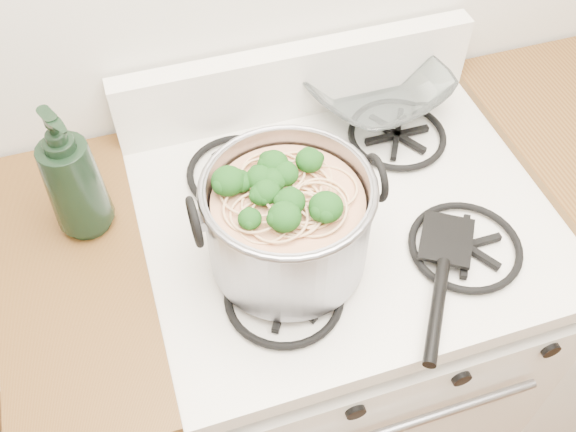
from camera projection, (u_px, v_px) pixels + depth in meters
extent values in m
cube|color=white|center=(332.00, 338.00, 1.60)|extent=(0.76, 0.65, 0.81)
cube|color=white|center=(345.00, 218.00, 1.23)|extent=(0.76, 0.65, 0.04)
cube|color=black|center=(346.00, 207.00, 1.20)|extent=(0.60, 0.56, 0.02)
cylinder|color=black|center=(354.00, 407.00, 1.09)|extent=(0.04, 0.03, 0.04)
cylinder|color=black|center=(459.00, 374.00, 1.13)|extent=(0.04, 0.03, 0.04)
cylinder|color=black|center=(548.00, 346.00, 1.17)|extent=(0.04, 0.03, 0.04)
cube|color=silver|center=(127.00, 390.00, 1.47)|extent=(0.25, 0.65, 0.88)
cube|color=#4F2E13|center=(75.00, 279.00, 1.12)|extent=(0.25, 0.65, 0.04)
cylinder|color=gray|center=(288.00, 223.00, 1.05)|extent=(0.27, 0.27, 0.18)
torus|color=gray|center=(288.00, 188.00, 0.98)|extent=(0.28, 0.28, 0.01)
torus|color=black|center=(195.00, 222.00, 0.97)|extent=(0.01, 0.08, 0.08)
torus|color=black|center=(376.00, 178.00, 1.03)|extent=(0.01, 0.08, 0.08)
cylinder|color=tan|center=(288.00, 229.00, 1.06)|extent=(0.24, 0.24, 0.15)
sphere|color=#144111|center=(288.00, 192.00, 0.99)|extent=(0.04, 0.04, 0.04)
sphere|color=#144111|center=(288.00, 192.00, 0.99)|extent=(0.04, 0.04, 0.04)
sphere|color=#144111|center=(288.00, 192.00, 0.99)|extent=(0.04, 0.04, 0.04)
sphere|color=#144111|center=(288.00, 192.00, 0.99)|extent=(0.04, 0.04, 0.04)
sphere|color=#144111|center=(288.00, 192.00, 0.99)|extent=(0.04, 0.04, 0.04)
sphere|color=#144111|center=(288.00, 192.00, 0.99)|extent=(0.04, 0.04, 0.04)
sphere|color=#144111|center=(288.00, 192.00, 0.99)|extent=(0.04, 0.04, 0.04)
sphere|color=#144111|center=(288.00, 192.00, 0.99)|extent=(0.04, 0.04, 0.04)
sphere|color=#144111|center=(288.00, 192.00, 0.99)|extent=(0.04, 0.04, 0.04)
sphere|color=#144111|center=(288.00, 192.00, 0.99)|extent=(0.04, 0.04, 0.04)
sphere|color=#144111|center=(288.00, 192.00, 0.99)|extent=(0.04, 0.04, 0.04)
sphere|color=#144111|center=(288.00, 192.00, 0.99)|extent=(0.04, 0.04, 0.04)
sphere|color=#144111|center=(288.00, 192.00, 0.99)|extent=(0.04, 0.04, 0.04)
imported|color=white|center=(374.00, 96.00, 1.37)|extent=(0.15, 0.15, 0.03)
imported|color=black|center=(70.00, 173.00, 1.07)|extent=(0.14, 0.14, 0.27)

